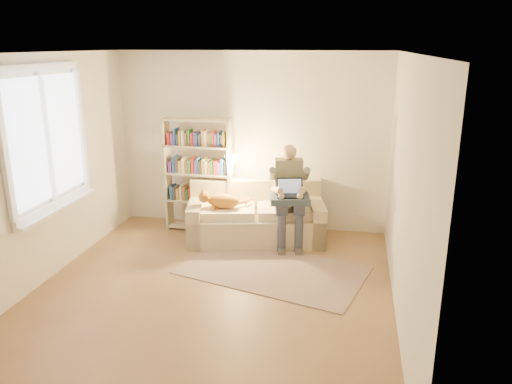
% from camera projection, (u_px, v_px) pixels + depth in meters
% --- Properties ---
extents(floor, '(4.50, 4.50, 0.00)m').
position_uv_depth(floor, '(211.00, 292.00, 5.62)').
color(floor, brown).
rests_on(floor, ground).
extents(ceiling, '(4.00, 4.50, 0.02)m').
position_uv_depth(ceiling, '(205.00, 53.00, 4.87)').
color(ceiling, white).
rests_on(ceiling, wall_back).
extents(wall_left, '(0.02, 4.50, 2.60)m').
position_uv_depth(wall_left, '(37.00, 172.00, 5.62)').
color(wall_left, silver).
rests_on(wall_left, floor).
extents(wall_right, '(0.02, 4.50, 2.60)m').
position_uv_depth(wall_right, '(405.00, 192.00, 4.87)').
color(wall_right, silver).
rests_on(wall_right, floor).
extents(wall_back, '(4.00, 0.02, 2.60)m').
position_uv_depth(wall_back, '(251.00, 142.00, 7.36)').
color(wall_back, silver).
rests_on(wall_back, floor).
extents(wall_front, '(4.00, 0.02, 2.60)m').
position_uv_depth(wall_front, '(107.00, 274.00, 3.13)').
color(wall_front, silver).
rests_on(wall_front, floor).
extents(window, '(0.12, 1.52, 1.69)m').
position_uv_depth(window, '(51.00, 162.00, 5.77)').
color(window, white).
rests_on(window, wall_left).
extents(sofa, '(2.02, 1.22, 0.80)m').
position_uv_depth(sofa, '(256.00, 220.00, 7.08)').
color(sofa, '#C3B48A').
rests_on(sofa, floor).
extents(person, '(0.49, 0.67, 1.38)m').
position_uv_depth(person, '(289.00, 190.00, 6.81)').
color(person, gray).
rests_on(person, sofa).
extents(cat, '(0.66, 0.34, 0.25)m').
position_uv_depth(cat, '(223.00, 200.00, 6.86)').
color(cat, orange).
rests_on(cat, sofa).
extents(blanket, '(0.60, 0.53, 0.09)m').
position_uv_depth(blanket, '(288.00, 198.00, 6.70)').
color(blanket, '#293848').
rests_on(blanket, person).
extents(laptop, '(0.39, 0.32, 0.31)m').
position_uv_depth(laptop, '(288.00, 191.00, 6.68)').
color(laptop, black).
rests_on(laptop, blanket).
extents(bookshelf, '(1.11, 0.31, 1.68)m').
position_uv_depth(bookshelf, '(199.00, 169.00, 7.27)').
color(bookshelf, '#C1B392').
rests_on(bookshelf, floor).
extents(rug, '(2.46, 1.84, 0.01)m').
position_uv_depth(rug, '(273.00, 270.00, 6.16)').
color(rug, gray).
rests_on(rug, floor).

